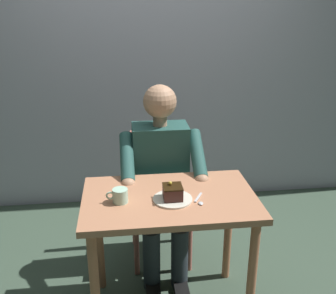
{
  "coord_description": "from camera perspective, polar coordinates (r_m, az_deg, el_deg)",
  "views": [
    {
      "loc": [
        0.24,
        1.9,
        1.77
      ],
      "look_at": [
        -0.0,
        -0.1,
        1.01
      ],
      "focal_mm": 42.21,
      "sensor_mm": 36.0,
      "label": 1
    }
  ],
  "objects": [
    {
      "name": "coffee_cup",
      "position": [
        2.11,
        -6.97,
        -6.95
      ],
      "size": [
        0.12,
        0.08,
        0.08
      ],
      "color": "#B0DDC1",
      "rests_on": "dining_table"
    },
    {
      "name": "cafe_rear_panel",
      "position": [
        3.41,
        -2.97,
        16.11
      ],
      "size": [
        6.4,
        0.12,
        3.0
      ],
      "primitive_type": "cube",
      "color": "#ACA9BB",
      "rests_on": "ground"
    },
    {
      "name": "dessert_plate",
      "position": [
        2.13,
        0.67,
        -7.53
      ],
      "size": [
        0.21,
        0.21,
        0.01
      ],
      "primitive_type": "cylinder",
      "color": "silver",
      "rests_on": "dining_table"
    },
    {
      "name": "cake_slice",
      "position": [
        2.11,
        0.67,
        -6.52
      ],
      "size": [
        0.1,
        0.11,
        0.09
      ],
      "color": "#482620",
      "rests_on": "dessert_plate"
    },
    {
      "name": "dessert_spoon",
      "position": [
        2.12,
        4.59,
        -7.72
      ],
      "size": [
        0.06,
        0.14,
        0.01
      ],
      "color": "silver",
      "rests_on": "dining_table"
    },
    {
      "name": "seated_person",
      "position": [
        2.58,
        -0.93,
        -4.6
      ],
      "size": [
        0.53,
        0.58,
        1.27
      ],
      "color": "#26514B",
      "rests_on": "ground"
    },
    {
      "name": "chair",
      "position": [
        2.81,
        -1.28,
        -6.16
      ],
      "size": [
        0.42,
        0.42,
        0.91
      ],
      "color": "#C0695C",
      "rests_on": "ground"
    },
    {
      "name": "dining_table",
      "position": [
        2.22,
        0.23,
        -9.79
      ],
      "size": [
        0.95,
        0.6,
        0.76
      ],
      "color": "#BA7A57",
      "rests_on": "ground"
    }
  ]
}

